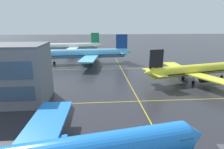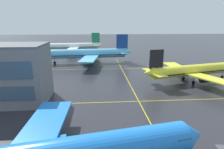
# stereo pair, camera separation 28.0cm
# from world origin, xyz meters

# --- Properties ---
(airliner_second_row) EXTENTS (34.00, 28.90, 10.66)m
(airliner_second_row) POSITION_xyz_m (19.90, 45.14, 3.64)
(airliner_second_row) COLOR yellow
(airliner_second_row) RESTS_ON ground
(airliner_third_row) EXTENTS (41.54, 35.77, 12.91)m
(airliner_third_row) POSITION_xyz_m (-14.09, 75.96, 4.41)
(airliner_third_row) COLOR #5BB7E5
(airliner_third_row) RESTS_ON ground
(airliner_far_left_stand) EXTENTS (38.70, 33.19, 12.02)m
(airliner_far_left_stand) POSITION_xyz_m (-25.30, 107.04, 4.11)
(airliner_far_left_stand) COLOR white
(airliner_far_left_stand) RESTS_ON ground
(taxiway_markings) EXTENTS (158.08, 109.08, 0.01)m
(taxiway_markings) POSITION_xyz_m (0.00, 31.05, 0.00)
(taxiway_markings) COLOR yellow
(taxiway_markings) RESTS_ON ground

